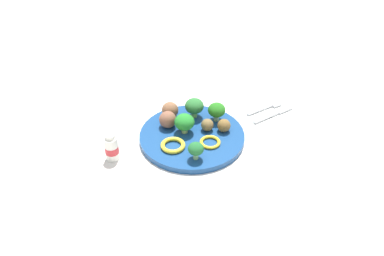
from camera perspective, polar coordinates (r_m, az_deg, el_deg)
The scene contains 16 objects.
ground_plane at distance 1.07m, azimuth 0.00°, elevation -1.55°, with size 4.00×4.00×0.00m, color silver.
plate at distance 1.06m, azimuth 0.00°, elevation -1.21°, with size 0.28×0.28×0.02m, color navy.
broccoli_floret_back_right at distance 1.05m, azimuth -1.09°, elevation 0.83°, with size 0.05×0.05×0.05m.
broccoli_floret_front_right at distance 1.10m, azimuth 0.34°, elevation 3.14°, with size 0.05×0.05×0.06m.
broccoli_floret_back_left at distance 0.96m, azimuth 0.55°, elevation -3.05°, with size 0.04×0.04×0.05m.
broccoli_floret_center at distance 1.09m, azimuth 3.55°, elevation 2.56°, with size 0.05×0.05×0.05m.
meatball_front_left at distance 1.11m, azimuth -3.17°, elevation 2.58°, with size 0.05×0.05×0.05m, color brown.
meatball_back_left at distance 1.07m, azimuth -3.51°, elevation 1.22°, with size 0.05×0.05×0.05m, color brown.
meatball_mid_right at distance 1.06m, azimuth 2.21°, elevation 0.45°, with size 0.03×0.03×0.03m, color brown.
meatball_far_rim at distance 1.06m, azimuth 4.60°, elevation 0.36°, with size 0.04×0.04×0.04m, color brown.
pepper_ring_far_rim at distance 1.02m, azimuth 2.61°, elevation -2.04°, with size 0.05×0.05×0.01m, color yellow.
pepper_ring_mid_left at distance 1.01m, azimuth -2.75°, elevation -2.48°, with size 0.06×0.06×0.01m, color yellow.
napkin at distance 1.18m, azimuth 10.90°, elevation 2.17°, with size 0.17×0.12×0.01m, color white.
fork at distance 1.20m, azimuth 10.61°, elevation 2.88°, with size 0.12×0.02×0.01m.
knife at distance 1.17m, azimuth 11.79°, elevation 2.07°, with size 0.15×0.02×0.01m.
yogurt_bottle at distance 1.00m, azimuth -11.46°, elevation -2.82°, with size 0.03×0.03×0.07m.
Camera 1 is at (-0.46, -0.70, 0.66)m, focal length 37.20 mm.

